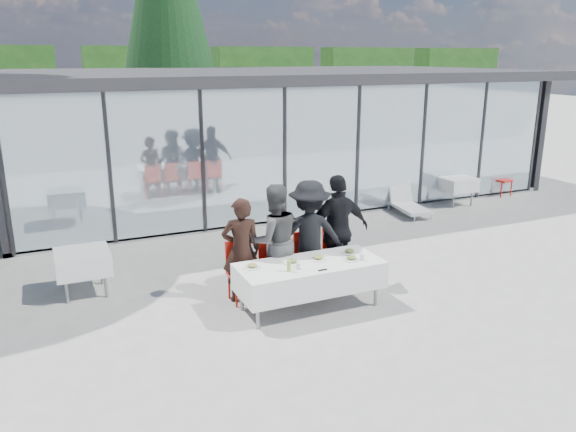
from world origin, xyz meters
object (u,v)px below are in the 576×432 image
object	(u,v)px
spare_chair_a	(500,176)
spare_chair_b	(437,182)
dining_table	(310,276)
folded_eyeglasses	(323,270)
diner_a	(241,250)
lounger	(407,203)
diner_d	(338,230)
diner_chair_a	(241,268)
plate_b	(292,262)
diner_chair_d	(336,253)
spare_table_right	(456,184)
plate_a	(252,266)
diner_c	(309,236)
diner_chair_b	(273,263)
plate_extra	(351,259)
juice_bottle	(289,266)
spare_table_left	(83,262)
plate_d	(350,252)
plate_c	(318,258)
diner_chair_c	(308,257)
diner_b	(274,240)

from	to	relation	value
spare_chair_a	spare_chair_b	xyz separation A→B (m)	(-2.06, 0.17, 0.00)
dining_table	folded_eyeglasses	xyz separation A→B (m)	(0.04, -0.36, 0.22)
dining_table	diner_a	world-z (taller)	diner_a
lounger	diner_d	bearing A→B (deg)	-139.29
diner_chair_a	plate_b	bearing A→B (deg)	-46.75
diner_chair_d	plate_b	bearing A→B (deg)	-150.40
spare_table_right	plate_a	bearing A→B (deg)	-151.03
diner_c	spare_chair_a	xyz separation A→B (m)	(7.88, 3.79, -0.40)
dining_table	spare_chair_a	size ratio (longest dim) A/B	2.32
diner_chair_b	lounger	bearing A→B (deg)	32.97
plate_extra	dining_table	bearing A→B (deg)	166.96
diner_chair_d	juice_bottle	world-z (taller)	diner_chair_d
dining_table	spare_table_left	world-z (taller)	dining_table
diner_chair_d	spare_chair_a	bearing A→B (deg)	27.13
plate_d	juice_bottle	size ratio (longest dim) A/B	1.59
diner_chair_a	plate_a	bearing A→B (deg)	-91.86
diner_d	plate_c	world-z (taller)	diner_d
spare_chair_b	juice_bottle	bearing A→B (deg)	-143.58
dining_table	spare_table_left	xyz separation A→B (m)	(-3.17, 2.02, 0.02)
diner_chair_d	plate_b	xyz separation A→B (m)	(-1.14, -0.65, 0.24)
diner_chair_c	spare_table_left	size ratio (longest dim) A/B	1.13
juice_bottle	spare_chair_a	distance (m)	9.85
plate_a	lounger	bearing A→B (deg)	34.43
plate_b	spare_table_left	size ratio (longest dim) A/B	0.31
diner_chair_d	plate_extra	distance (m)	0.96
plate_b	spare_chair_a	xyz separation A→B (m)	(8.47, 4.40, -0.24)
plate_c	diner_chair_a	bearing A→B (deg)	147.38
diner_chair_b	spare_chair_a	distance (m)	9.30
plate_a	plate_d	distance (m)	1.67
plate_a	diner_b	bearing A→B (deg)	43.14
diner_d	spare_table_left	bearing A→B (deg)	-15.83
diner_c	lounger	bearing A→B (deg)	-124.88
diner_b	plate_b	xyz separation A→B (m)	(0.05, -0.61, -0.16)
spare_chair_a	diner_c	bearing A→B (deg)	-154.30
plate_b	lounger	xyz separation A→B (m)	(4.94, 3.88, -0.52)
diner_chair_c	lounger	world-z (taller)	diner_chair_c
juice_bottle	folded_eyeglasses	world-z (taller)	juice_bottle
diner_a	plate_extra	xyz separation A→B (m)	(1.51, -0.86, -0.08)
dining_table	diner_chair_b	xyz separation A→B (m)	(-0.30, 0.75, -0.00)
plate_b	spare_table_right	bearing A→B (deg)	31.61
plate_extra	spare_table_right	size ratio (longest dim) A/B	0.31
diner_c	diner_d	world-z (taller)	diner_d
plate_a	folded_eyeglasses	world-z (taller)	plate_a
diner_a	plate_b	xyz separation A→B (m)	(0.61, -0.61, -0.08)
diner_b	juice_bottle	world-z (taller)	diner_b
lounger	plate_d	bearing A→B (deg)	-135.40
folded_eyeglasses	lounger	world-z (taller)	folded_eyeglasses
plate_b	spare_table_right	world-z (taller)	plate_b
diner_chair_a	plate_a	world-z (taller)	diner_chair_a
diner_d	plate_b	size ratio (longest dim) A/B	7.30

